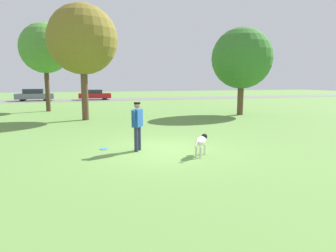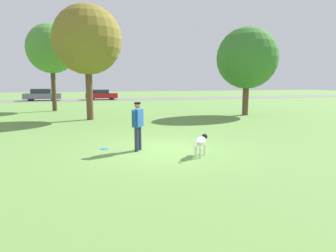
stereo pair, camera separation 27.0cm
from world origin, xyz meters
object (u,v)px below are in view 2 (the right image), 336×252
frisbee (105,149)px  parked_car_red (101,95)px  tree_mid_center (87,40)px  tree_far_left (52,49)px  dog (201,142)px  parked_car_grey (42,95)px  person (138,122)px  tree_near_right (247,58)px

frisbee → parked_car_red: bearing=86.2°
tree_mid_center → tree_far_left: bearing=111.5°
dog → parked_car_grey: (-7.93, 30.82, 0.26)m
tree_far_left → parked_car_red: 15.32m
person → frisbee: bearing=97.8°
person → dog: person is taller
dog → tree_far_left: tree_far_left is taller
tree_mid_center → dog: bearing=-73.8°
person → tree_near_right: (9.21, 8.62, 2.90)m
tree_far_left → tree_mid_center: bearing=-68.5°
frisbee → tree_far_left: (-2.68, 14.85, 4.80)m
parked_car_grey → parked_car_red: size_ratio=1.07×
tree_mid_center → tree_far_left: tree_mid_center is taller
tree_far_left → parked_car_grey: (-2.42, 14.14, -4.10)m
tree_near_right → tree_far_left: size_ratio=0.89×
frisbee → parked_car_red: parked_car_red is taller
tree_far_left → frisbee: bearing=-79.8°
frisbee → tree_near_right: tree_near_right is taller
frisbee → tree_mid_center: bearing=91.2°
dog → frisbee: size_ratio=3.46×
person → parked_car_grey: 30.19m
dog → tree_far_left: bearing=58.7°
tree_mid_center → parked_car_grey: tree_mid_center is taller
tree_far_left → parked_car_grey: bearing=99.7°
tree_mid_center → tree_near_right: size_ratio=1.14×
tree_near_right → dog: bearing=-127.0°
tree_near_right → parked_car_grey: 26.17m
tree_far_left → parked_car_grey: size_ratio=1.56×
frisbee → tree_mid_center: (-0.18, 8.49, 4.73)m
tree_near_right → person: bearing=-136.9°
tree_far_left → parked_car_red: size_ratio=1.67×
frisbee → tree_mid_center: size_ratio=0.04×
tree_far_left → tree_near_right: bearing=-27.7°
person → parked_car_red: size_ratio=0.41×
parked_car_grey → dog: bearing=-75.6°
person → tree_mid_center: size_ratio=0.24×
person → parked_car_red: (0.84, 29.43, -0.33)m
frisbee → tree_far_left: bearing=100.2°
frisbee → tree_near_right: bearing=38.0°
tree_near_right → parked_car_red: bearing=111.9°
tree_mid_center → tree_near_right: 10.50m
tree_far_left → parked_car_red: tree_far_left is taller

